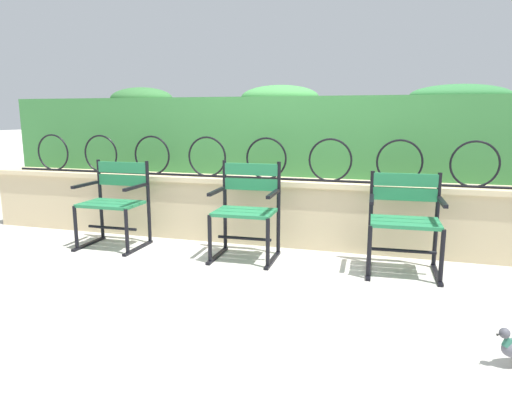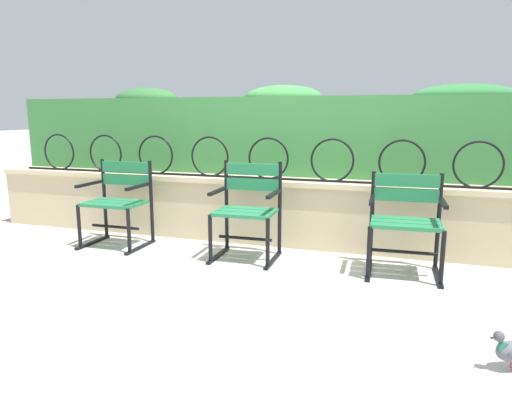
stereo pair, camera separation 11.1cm
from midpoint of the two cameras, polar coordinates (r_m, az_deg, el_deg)
name	(u,v)px [view 2 (the right image)]	position (r m, az deg, el deg)	size (l,w,h in m)	color
ground_plane	(251,272)	(4.01, 0.18, -8.11)	(60.00, 60.00, 0.00)	#BCB7AD
stone_wall	(281,211)	(4.80, 3.74, -0.72)	(6.74, 0.41, 0.67)	#C6B289
iron_arch_fence	(269,161)	(4.68, 2.33, 5.42)	(6.22, 0.02, 0.42)	black
hedge_row	(292,132)	(5.15, 5.08, 8.79)	(6.61, 0.57, 0.95)	#387A3D
park_chair_left	(118,200)	(4.91, -15.76, 0.61)	(0.60, 0.52, 0.85)	#237547
park_chair_centre	(248,208)	(4.30, -0.29, -0.35)	(0.58, 0.54, 0.88)	#237547
park_chair_right	(405,219)	(4.08, 18.45, -1.68)	(0.61, 0.55, 0.83)	#237547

